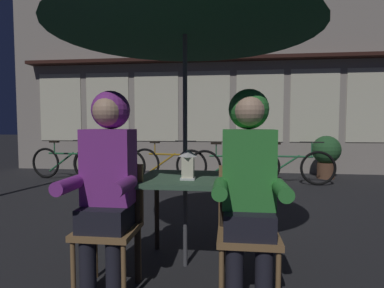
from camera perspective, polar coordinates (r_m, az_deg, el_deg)
name	(u,v)px	position (r m, az deg, el deg)	size (l,w,h in m)	color
ground_plane	(185,266)	(2.75, -1.24, -21.45)	(60.00, 60.00, 0.00)	#232326
cafe_table	(185,189)	(2.54, -1.26, -8.30)	(0.72, 0.72, 0.74)	#42664C
patio_umbrella	(185,10)	(2.64, -1.31, 23.42)	(2.10, 2.10, 2.31)	#4C4C51
lantern	(188,164)	(2.38, -0.73, -3.65)	(0.11, 0.11, 0.23)	white
chair_left	(112,219)	(2.35, -14.57, -13.16)	(0.40, 0.40, 0.87)	olive
chair_right	(248,224)	(2.20, 10.19, -14.25)	(0.40, 0.40, 0.87)	olive
person_left_hooded	(108,170)	(2.22, -15.25, -4.70)	(0.45, 0.56, 1.40)	black
person_right_hooded	(249,173)	(2.06, 10.39, -5.26)	(0.45, 0.56, 1.40)	black
shopfront_building	(208,47)	(8.11, 2.96, 17.35)	(10.00, 0.93, 6.20)	#9E9389
bicycle_nearest	(66,163)	(7.11, -22.08, -3.23)	(1.68, 0.23, 0.84)	black
bicycle_second	(108,164)	(6.63, -15.16, -3.57)	(1.67, 0.31, 0.84)	black
bicycle_third	(168,164)	(6.44, -4.51, -3.66)	(1.67, 0.32, 0.84)	black
bicycle_fourth	(230,166)	(6.08, 7.07, -4.11)	(1.67, 0.26, 0.84)	black
bicycle_fifth	(290,167)	(6.30, 17.57, -3.99)	(1.68, 0.16, 0.84)	black
potted_plant	(326,153)	(7.25, 23.44, -1.57)	(0.60, 0.60, 0.92)	brown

